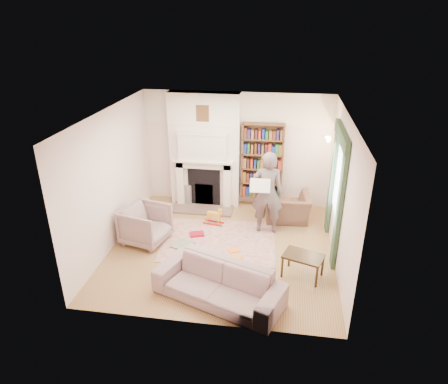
% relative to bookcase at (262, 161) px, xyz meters
% --- Properties ---
extents(floor, '(4.50, 4.50, 0.00)m').
position_rel_bookcase_xyz_m(floor, '(-0.65, -2.12, -1.18)').
color(floor, brown).
rests_on(floor, ground).
extents(ceiling, '(4.50, 4.50, 0.00)m').
position_rel_bookcase_xyz_m(ceiling, '(-0.65, -2.12, 1.62)').
color(ceiling, white).
rests_on(ceiling, wall_back).
extents(wall_back, '(4.50, 0.00, 4.50)m').
position_rel_bookcase_xyz_m(wall_back, '(-0.65, 0.13, 0.22)').
color(wall_back, silver).
rests_on(wall_back, floor).
extents(wall_front, '(4.50, 0.00, 4.50)m').
position_rel_bookcase_xyz_m(wall_front, '(-0.65, -4.37, 0.22)').
color(wall_front, silver).
rests_on(wall_front, floor).
extents(wall_left, '(0.00, 4.50, 4.50)m').
position_rel_bookcase_xyz_m(wall_left, '(-2.90, -2.12, 0.22)').
color(wall_left, silver).
rests_on(wall_left, floor).
extents(wall_right, '(0.00, 4.50, 4.50)m').
position_rel_bookcase_xyz_m(wall_right, '(1.60, -2.12, 0.22)').
color(wall_right, silver).
rests_on(wall_right, floor).
extents(fireplace, '(1.70, 0.58, 2.80)m').
position_rel_bookcase_xyz_m(fireplace, '(-1.40, -0.07, 0.21)').
color(fireplace, silver).
rests_on(fireplace, floor).
extents(bookcase, '(1.00, 0.24, 1.85)m').
position_rel_bookcase_xyz_m(bookcase, '(0.00, 0.00, 0.00)').
color(bookcase, brown).
rests_on(bookcase, floor).
extents(window, '(0.02, 0.90, 1.30)m').
position_rel_bookcase_xyz_m(window, '(1.58, -1.72, 0.27)').
color(window, silver).
rests_on(window, wall_right).
extents(curtain_left, '(0.07, 0.32, 2.40)m').
position_rel_bookcase_xyz_m(curtain_left, '(1.55, -2.42, 0.02)').
color(curtain_left, '#2C452C').
rests_on(curtain_left, floor).
extents(curtain_right, '(0.07, 0.32, 2.40)m').
position_rel_bookcase_xyz_m(curtain_right, '(1.55, -1.02, 0.02)').
color(curtain_right, '#2C452C').
rests_on(curtain_right, floor).
extents(pelmet, '(0.09, 1.70, 0.24)m').
position_rel_bookcase_xyz_m(pelmet, '(1.54, -1.72, 1.20)').
color(pelmet, '#2C452C').
rests_on(pelmet, wall_right).
extents(wall_sconce, '(0.20, 0.24, 0.24)m').
position_rel_bookcase_xyz_m(wall_sconce, '(1.38, -0.62, 0.72)').
color(wall_sconce, gold).
rests_on(wall_sconce, wall_right).
extents(rug, '(2.49, 1.98, 0.01)m').
position_rel_bookcase_xyz_m(rug, '(-0.76, -1.89, -1.17)').
color(rug, beige).
rests_on(rug, floor).
extents(armchair_reading, '(1.08, 0.97, 0.65)m').
position_rel_bookcase_xyz_m(armchair_reading, '(0.65, -0.69, -0.85)').
color(armchair_reading, '#442924').
rests_on(armchair_reading, floor).
extents(armchair_left, '(1.06, 1.04, 0.80)m').
position_rel_bookcase_xyz_m(armchair_left, '(-2.27, -2.13, -0.77)').
color(armchair_left, gray).
rests_on(armchair_left, floor).
extents(sofa, '(2.36, 1.58, 0.64)m').
position_rel_bookcase_xyz_m(sofa, '(-0.45, -3.75, -0.85)').
color(sofa, '#A09184').
rests_on(sofa, floor).
extents(man_reading, '(0.70, 0.48, 1.86)m').
position_rel_bookcase_xyz_m(man_reading, '(0.20, -1.29, -0.25)').
color(man_reading, '#564745').
rests_on(man_reading, floor).
extents(newspaper, '(0.43, 0.14, 0.28)m').
position_rel_bookcase_xyz_m(newspaper, '(0.05, -1.49, 0.00)').
color(newspaper, white).
rests_on(newspaper, man_reading).
extents(coffee_table, '(0.81, 0.65, 0.45)m').
position_rel_bookcase_xyz_m(coffee_table, '(0.96, -2.87, -0.95)').
color(coffee_table, '#382713').
rests_on(coffee_table, floor).
extents(paraffin_heater, '(0.29, 0.29, 0.55)m').
position_rel_bookcase_xyz_m(paraffin_heater, '(-1.83, -0.22, -0.90)').
color(paraffin_heater, '#A1A4A9').
rests_on(paraffin_heater, floor).
extents(rocking_horse, '(0.49, 0.26, 0.41)m').
position_rel_bookcase_xyz_m(rocking_horse, '(-1.00, -1.16, -0.97)').
color(rocking_horse, gold).
rests_on(rocking_horse, rug).
extents(board_game, '(0.49, 0.49, 0.03)m').
position_rel_bookcase_xyz_m(board_game, '(-1.47, -2.19, -1.15)').
color(board_game, gold).
rests_on(board_game, rug).
extents(game_box_lid, '(0.36, 0.29, 0.05)m').
position_rel_bookcase_xyz_m(game_box_lid, '(-1.27, -1.73, -1.14)').
color(game_box_lid, maroon).
rests_on(game_box_lid, rug).
extents(comic_annuals, '(0.63, 0.85, 0.02)m').
position_rel_bookcase_xyz_m(comic_annuals, '(-0.45, -2.51, -1.16)').
color(comic_annuals, red).
rests_on(comic_annuals, rug).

